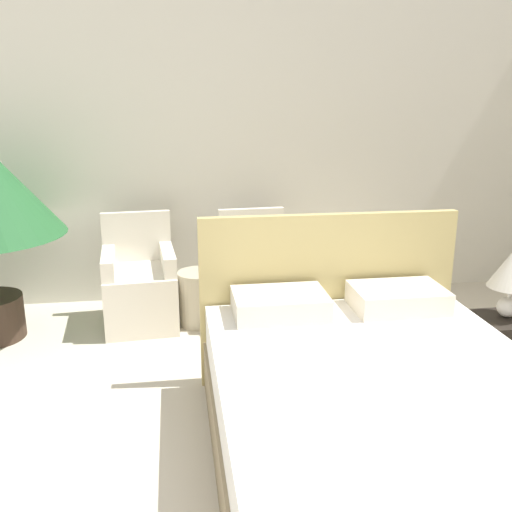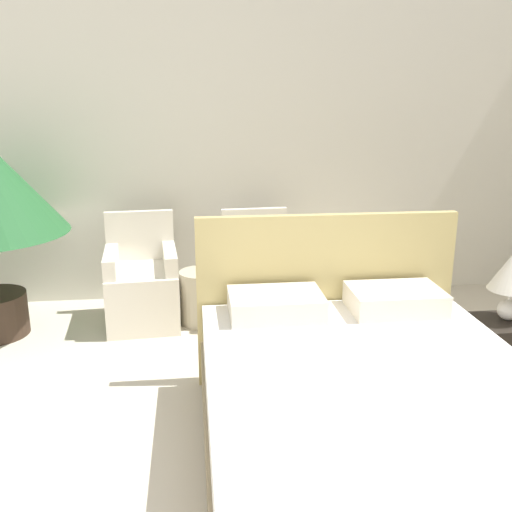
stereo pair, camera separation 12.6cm
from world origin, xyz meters
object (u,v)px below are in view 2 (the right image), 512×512
(armchair_near_window_left, at_px, (142,289))
(nightstand, at_px, (506,353))
(armchair_near_window_right, at_px, (260,285))
(side_table, at_px, (202,297))
(bed, at_px, (371,417))

(armchair_near_window_left, distance_m, nightstand, 2.81)
(nightstand, bearing_deg, armchair_near_window_right, 136.95)
(side_table, bearing_deg, bed, -69.03)
(nightstand, bearing_deg, armchair_near_window_left, 150.82)
(bed, bearing_deg, armchair_near_window_right, 98.11)
(armchair_near_window_left, height_order, nightstand, armchair_near_window_left)
(bed, bearing_deg, side_table, 110.97)
(armchair_near_window_right, relative_size, nightstand, 1.92)
(bed, height_order, armchair_near_window_right, bed)
(bed, bearing_deg, nightstand, 33.45)
(bed, height_order, side_table, bed)
(nightstand, bearing_deg, bed, -146.55)
(bed, distance_m, armchair_near_window_right, 2.16)
(armchair_near_window_left, distance_m, armchair_near_window_right, 0.98)
(side_table, bearing_deg, nightstand, -33.79)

